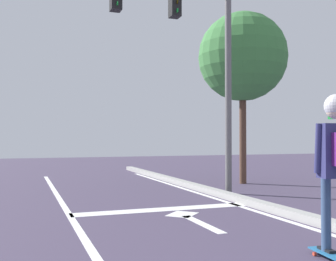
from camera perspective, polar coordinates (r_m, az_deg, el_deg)
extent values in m
cube|color=white|center=(5.11, -10.76, -16.59)|extent=(0.12, 20.00, 0.01)
cube|color=white|center=(6.52, 20.31, -13.13)|extent=(0.12, 20.00, 0.01)
cube|color=white|center=(7.81, -0.82, -11.18)|extent=(3.47, 0.40, 0.01)
cube|color=white|center=(6.57, 4.91, -13.11)|extent=(0.16, 1.40, 0.01)
cube|color=white|center=(7.33, 2.04, -11.84)|extent=(0.71, 0.71, 0.01)
cube|color=#9E9D9A|center=(6.67, 21.98, -12.26)|extent=(0.24, 24.00, 0.14)
cube|color=#B2B2B7|center=(5.20, 21.14, -15.73)|extent=(0.18, 0.07, 0.01)
cylinder|color=#CA3F2D|center=(5.15, 20.16, -16.20)|extent=(0.04, 0.05, 0.04)
cylinder|color=#CA3F2D|center=(5.26, 22.09, -15.86)|extent=(0.04, 0.05, 0.04)
cylinder|color=#354C71|center=(5.04, 21.61, -10.95)|extent=(0.11, 0.11, 0.86)
cube|color=black|center=(5.13, 21.64, -15.51)|extent=(0.12, 0.25, 0.03)
cylinder|color=navy|center=(4.71, 20.63, -2.39)|extent=(0.07, 0.10, 0.55)
sphere|color=beige|center=(4.81, 22.88, 2.90)|extent=(0.24, 0.24, 0.24)
sphere|color=silver|center=(4.82, 22.88, 3.25)|extent=(0.27, 0.27, 0.27)
cylinder|color=slate|center=(10.06, 8.59, 5.80)|extent=(0.16, 0.16, 5.15)
cube|color=black|center=(9.91, 0.98, 17.61)|extent=(0.24, 0.28, 0.64)
cylinder|color=#3C3106|center=(9.78, 1.31, 17.88)|extent=(0.02, 0.10, 0.10)
cylinder|color=green|center=(9.72, 1.31, 16.76)|extent=(0.02, 0.10, 0.10)
cylinder|color=green|center=(9.32, -7.25, 17.56)|extent=(0.02, 0.10, 0.10)
cylinder|color=brown|center=(12.29, 10.62, -0.39)|extent=(0.21, 0.21, 3.04)
sphere|color=#3F8040|center=(12.53, 10.59, 10.30)|extent=(2.69, 2.69, 2.69)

